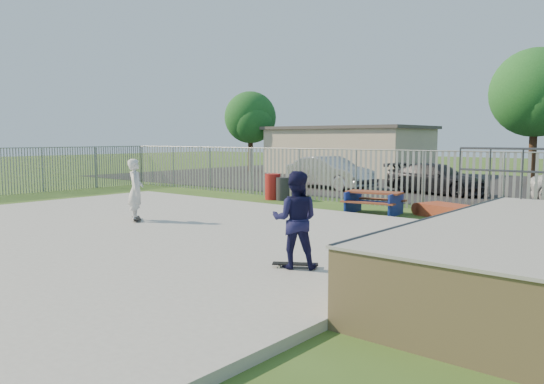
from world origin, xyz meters
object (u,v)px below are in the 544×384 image
Objects in this scene: tree_mid at (535,93)px; skater_white at (136,190)px; picnic_table at (374,203)px; skater_navy at (295,220)px; car_dark at (437,179)px; tree_left at (250,118)px; trash_bin_red at (273,187)px; trash_bin_grey at (283,189)px; car_silver at (330,172)px; funbox at (451,212)px.

skater_white is at bearing -102.95° from tree_mid.
picnic_table is 8.15m from skater_navy.
tree_left is (-16.92, 6.68, 3.22)m from car_dark.
tree_mid is at bearing 66.53° from trash_bin_red.
trash_bin_grey is 0.15× the size of tree_left.
picnic_table is 7.39m from skater_white.
picnic_table is at bearing -93.65° from tree_mid.
tree_mid is at bearing -60.96° from skater_white.
tree_left reaches higher than skater_navy.
skater_white is (-2.99, -13.37, 0.33)m from car_dark.
trash_bin_red is 5.23m from car_silver.
skater_white is (0.69, -7.32, 0.55)m from trash_bin_grey.
car_dark is at bearing -108.71° from skater_navy.
funbox is at bearing -119.21° from skater_navy.
trash_bin_grey is at bearing 5.73° from trash_bin_red.
tree_mid is 4.12× the size of skater_navy.
tree_left is at bearing 136.14° from trash_bin_grey.
tree_left is at bearing 133.91° from picnic_table.
skater_white is (-3.92, -6.24, 0.63)m from picnic_table.
trash_bin_red is at bearing -45.01° from tree_left.
tree_mid reaches higher than car_silver.
skater_navy reaches higher than car_dark.
funbox is at bearing -89.17° from skater_white.
skater_white is at bearing -84.62° from trash_bin_grey.
car_dark is 2.63× the size of skater_navy.
picnic_table is 1.89× the size of trash_bin_red.
skater_white reaches higher than car_dark.
tree_mid is at bearing 78.00° from picnic_table.
funbox is 0.38× the size of tree_left.
skater_navy is at bearing -78.93° from picnic_table.
tree_left is 3.40× the size of skater_navy.
trash_bin_grey is at bearing -42.63° from skater_white.
funbox is at bearing -113.85° from car_silver.
tree_left reaches higher than funbox.
tree_mid is (18.80, 1.12, 0.84)m from tree_left.
car_silver reaches higher than funbox.
trash_bin_grey is at bearing -82.63° from skater_navy.
tree_mid is at bearing 113.88° from funbox.
trash_bin_grey is 0.19× the size of car_silver.
trash_bin_red is 0.22× the size of car_silver.
car_dark is 18.48m from tree_left.
trash_bin_grey is 11.42m from skater_navy.
car_silver is at bearing 103.39° from trash_bin_grey.
tree_mid is at bearing -27.69° from car_silver.
skater_navy is at bearing -46.27° from tree_left.
car_dark is (3.68, 6.04, 0.22)m from trash_bin_grey.
trash_bin_grey is 18.69m from tree_left.
trash_bin_grey is 0.20× the size of car_dark.
car_dark is 0.64× the size of tree_mid.
funbox is 14.91m from tree_mid.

